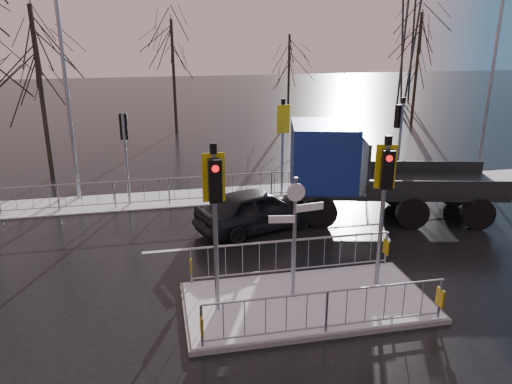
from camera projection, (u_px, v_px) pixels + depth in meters
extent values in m
plane|color=black|center=(307.00, 304.00, 12.25)|extent=(120.00, 120.00, 0.00)
cube|color=white|center=(244.00, 194.00, 20.23)|extent=(30.00, 2.00, 0.04)
cube|color=silver|center=(271.00, 242.00, 15.78)|extent=(8.00, 0.15, 0.01)
cube|color=slate|center=(307.00, 302.00, 12.23)|extent=(6.00, 3.00, 0.12)
cube|color=white|center=(307.00, 300.00, 12.20)|extent=(5.85, 2.85, 0.03)
cube|color=gold|center=(202.00, 325.00, 10.23)|extent=(0.05, 0.28, 0.42)
cube|color=gold|center=(440.00, 297.00, 11.27)|extent=(0.05, 0.28, 0.42)
cube|color=gold|center=(191.00, 265.00, 12.80)|extent=(0.05, 0.28, 0.42)
cube|color=gold|center=(386.00, 247.00, 13.83)|extent=(0.05, 0.28, 0.42)
cylinder|color=gray|center=(216.00, 236.00, 11.19)|extent=(0.11, 0.11, 3.80)
cube|color=black|center=(215.00, 181.00, 10.59)|extent=(0.28, 0.22, 0.95)
cylinder|color=red|center=(215.00, 169.00, 10.40)|extent=(0.16, 0.04, 0.16)
cube|color=#D1C00C|center=(214.00, 177.00, 10.83)|extent=(0.50, 0.03, 1.10)
cube|color=black|center=(213.00, 148.00, 10.55)|extent=(0.14, 0.14, 0.22)
cylinder|color=gray|center=(382.00, 218.00, 12.38)|extent=(0.11, 0.11, 3.70)
cube|color=black|center=(387.00, 169.00, 11.80)|extent=(0.33, 0.28, 0.95)
cylinder|color=red|center=(389.00, 158.00, 11.60)|extent=(0.16, 0.08, 0.16)
cube|color=#D1C00C|center=(385.00, 167.00, 12.03)|extent=(0.49, 0.16, 1.10)
cube|color=black|center=(388.00, 140.00, 11.75)|extent=(0.14, 0.14, 0.22)
cylinder|color=gray|center=(294.00, 240.00, 11.85)|extent=(0.09, 0.09, 3.10)
cube|color=silver|center=(310.00, 207.00, 11.66)|extent=(0.70, 0.14, 0.18)
cube|color=silver|center=(282.00, 219.00, 11.61)|extent=(0.62, 0.15, 0.18)
cylinder|color=silver|center=(296.00, 192.00, 11.44)|extent=(0.44, 0.03, 0.44)
cylinder|color=gray|center=(126.00, 159.00, 18.53)|extent=(0.11, 0.11, 3.50)
cube|color=black|center=(124.00, 126.00, 18.32)|extent=(0.28, 0.22, 0.95)
cylinder|color=red|center=(123.00, 118.00, 18.32)|extent=(0.16, 0.04, 0.16)
cylinder|color=gray|center=(282.00, 150.00, 19.66)|extent=(0.11, 0.11, 3.60)
cube|color=black|center=(282.00, 118.00, 19.44)|extent=(0.28, 0.22, 0.95)
cylinder|color=red|center=(281.00, 110.00, 19.44)|extent=(0.16, 0.04, 0.16)
cube|color=#D1C00C|center=(283.00, 119.00, 19.20)|extent=(0.50, 0.03, 1.10)
cube|color=black|center=(283.00, 101.00, 19.06)|extent=(0.14, 0.14, 0.22)
cylinder|color=gray|center=(399.00, 146.00, 20.64)|extent=(0.11, 0.11, 3.50)
cube|color=black|center=(399.00, 116.00, 20.41)|extent=(0.33, 0.28, 0.95)
cylinder|color=red|center=(398.00, 108.00, 20.41)|extent=(0.16, 0.08, 0.16)
cube|color=black|center=(403.00, 100.00, 20.05)|extent=(0.14, 0.14, 0.22)
imported|color=black|center=(257.00, 209.00, 16.58)|extent=(4.52, 2.90, 1.43)
cylinder|color=black|center=(321.00, 212.00, 16.78)|extent=(1.13, 0.57, 1.09)
cylinder|color=black|center=(315.00, 191.00, 18.95)|extent=(1.13, 0.57, 1.09)
cylinder|color=black|center=(412.00, 213.00, 16.70)|extent=(1.13, 0.57, 1.09)
cylinder|color=black|center=(396.00, 192.00, 18.87)|extent=(1.13, 0.57, 1.09)
cylinder|color=black|center=(478.00, 214.00, 16.64)|extent=(1.13, 0.57, 1.09)
cylinder|color=black|center=(454.00, 192.00, 18.81)|extent=(1.13, 0.57, 1.09)
cube|color=black|center=(393.00, 188.00, 17.63)|extent=(7.57, 4.09, 0.17)
cube|color=navy|center=(323.00, 155.00, 17.33)|extent=(2.72, 3.04, 2.18)
cube|color=black|center=(354.00, 143.00, 17.16)|extent=(0.54, 2.13, 1.20)
cube|color=#2D3033|center=(303.00, 188.00, 17.73)|extent=(0.70, 2.47, 0.38)
cube|color=black|center=(427.00, 184.00, 17.55)|extent=(5.26, 3.64, 0.13)
cube|color=black|center=(362.00, 159.00, 17.34)|extent=(0.68, 2.56, 1.63)
cylinder|color=black|center=(42.00, 96.00, 21.17)|extent=(0.20, 0.20, 7.36)
cylinder|color=black|center=(174.00, 77.00, 31.21)|extent=(0.19, 0.19, 6.90)
cylinder|color=black|center=(289.00, 79.00, 34.75)|extent=(0.16, 0.16, 5.98)
cylinder|color=black|center=(416.00, 70.00, 33.28)|extent=(0.20, 0.20, 7.36)
cylinder|color=gray|center=(490.00, 89.00, 20.89)|extent=(0.14, 0.14, 8.00)
cylinder|color=gray|center=(67.00, 94.00, 18.53)|extent=(0.14, 0.14, 8.20)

